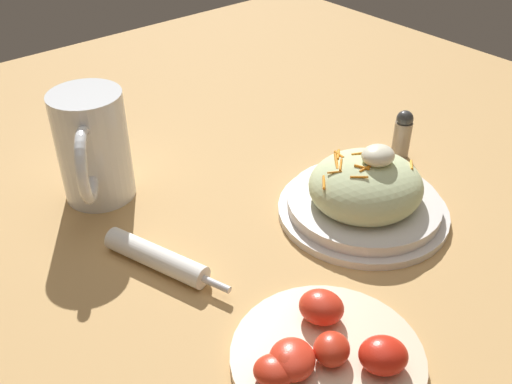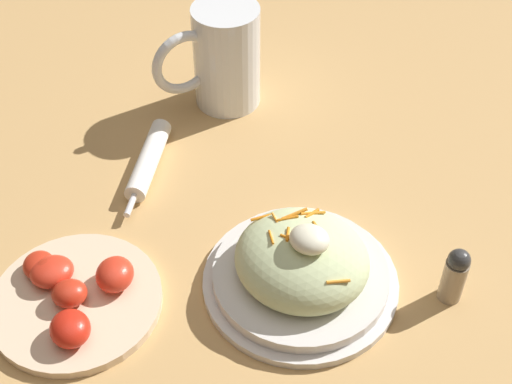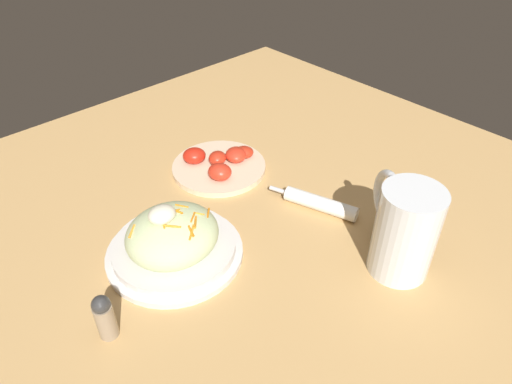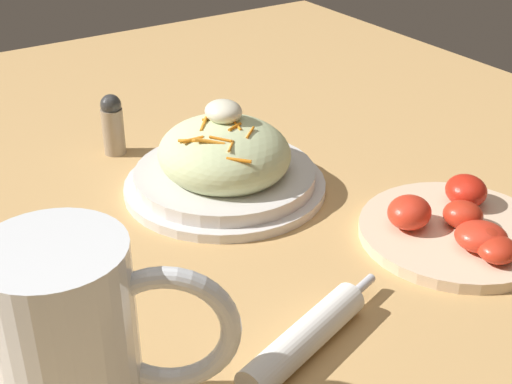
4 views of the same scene
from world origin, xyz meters
TOP-DOWN VIEW (x-y plane):
  - ground_plane at (0.00, 0.00)m, footprint 1.43×1.43m
  - salad_plate at (0.07, -0.12)m, footprint 0.23×0.23m
  - beer_mug at (-0.18, 0.14)m, footprint 0.12×0.15m
  - napkin_roll at (-0.20, -0.04)m, footprint 0.07×0.17m
  - tomato_plate at (-0.15, -0.27)m, footprint 0.20×0.20m
  - salt_shaker at (0.23, -0.06)m, footprint 0.03×0.03m

SIDE VIEW (x-z plane):
  - ground_plane at x=0.00m, z-range 0.00..0.00m
  - tomato_plate at x=-0.15m, z-range -0.01..0.04m
  - napkin_roll at x=-0.20m, z-range 0.00..0.03m
  - salad_plate at x=0.07m, z-range -0.02..0.09m
  - salt_shaker at x=0.23m, z-range 0.00..0.08m
  - beer_mug at x=-0.18m, z-range -0.01..0.15m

